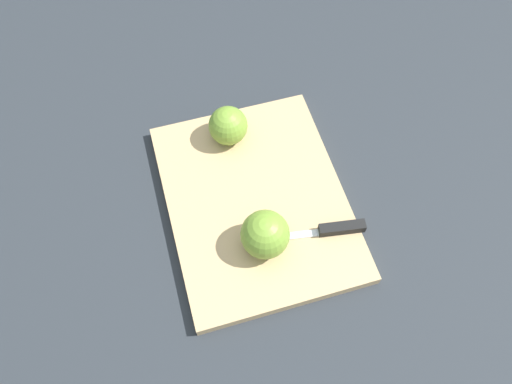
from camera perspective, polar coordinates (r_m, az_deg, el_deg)
The scene contains 5 objects.
ground_plane at distance 0.84m, azimuth 0.00°, elevation -1.34°, with size 4.00×4.00×0.00m, color #282D33.
cutting_board at distance 0.83m, azimuth 0.00°, elevation -1.01°, with size 0.38×0.30×0.02m.
apple_half_left at distance 0.86m, azimuth -3.20°, elevation 7.59°, with size 0.07×0.07×0.07m.
apple_half_right at distance 0.75m, azimuth 1.04°, elevation -4.89°, with size 0.07×0.07×0.07m.
knife at distance 0.79m, azimuth 9.13°, elevation -4.19°, with size 0.03×0.16×0.02m.
Camera 1 is at (0.38, -0.10, 0.74)m, focal length 35.00 mm.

